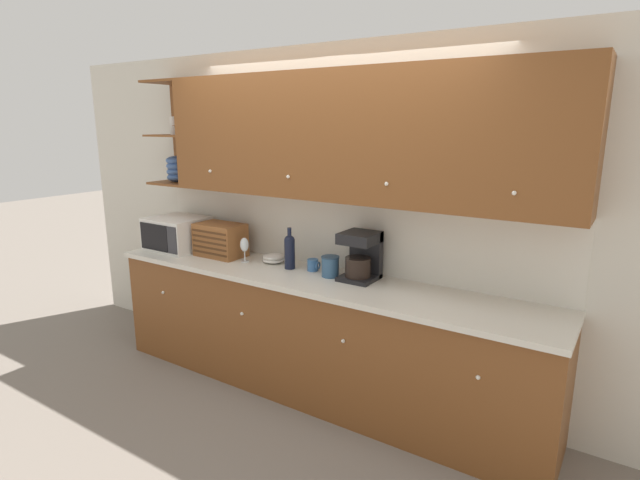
{
  "coord_description": "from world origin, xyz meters",
  "views": [
    {
      "loc": [
        1.96,
        -3.22,
        2.04
      ],
      "look_at": [
        0.0,
        -0.21,
        1.19
      ],
      "focal_mm": 28.0,
      "sensor_mm": 36.0,
      "label": 1
    }
  ],
  "objects_px": {
    "mug": "(313,265)",
    "storage_canister": "(330,266)",
    "bowl_stack_on_counter": "(274,258)",
    "wine_bottle": "(290,250)",
    "bread_box": "(220,240)",
    "wine_glass": "(244,246)",
    "microwave": "(177,233)",
    "coffee_maker": "(361,255)"
  },
  "relations": [
    {
      "from": "storage_canister",
      "to": "coffee_maker",
      "type": "relative_size",
      "value": 0.44
    },
    {
      "from": "microwave",
      "to": "bowl_stack_on_counter",
      "type": "distance_m",
      "value": 1.0
    },
    {
      "from": "bowl_stack_on_counter",
      "to": "wine_bottle",
      "type": "height_order",
      "value": "wine_bottle"
    },
    {
      "from": "bread_box",
      "to": "wine_bottle",
      "type": "relative_size",
      "value": 1.27
    },
    {
      "from": "wine_bottle",
      "to": "mug",
      "type": "xyz_separation_m",
      "value": [
        0.18,
        0.05,
        -0.1
      ]
    },
    {
      "from": "bread_box",
      "to": "wine_bottle",
      "type": "bearing_deg",
      "value": 1.17
    },
    {
      "from": "microwave",
      "to": "wine_glass",
      "type": "xyz_separation_m",
      "value": [
        0.78,
        0.01,
        -0.01
      ]
    },
    {
      "from": "mug",
      "to": "bread_box",
      "type": "bearing_deg",
      "value": -175.94
    },
    {
      "from": "bowl_stack_on_counter",
      "to": "wine_bottle",
      "type": "distance_m",
      "value": 0.25
    },
    {
      "from": "wine_glass",
      "to": "bowl_stack_on_counter",
      "type": "bearing_deg",
      "value": 28.73
    },
    {
      "from": "bread_box",
      "to": "bowl_stack_on_counter",
      "type": "bearing_deg",
      "value": 9.3
    },
    {
      "from": "bowl_stack_on_counter",
      "to": "mug",
      "type": "height_order",
      "value": "mug"
    },
    {
      "from": "microwave",
      "to": "bread_box",
      "type": "height_order",
      "value": "microwave"
    },
    {
      "from": "storage_canister",
      "to": "microwave",
      "type": "bearing_deg",
      "value": -178.03
    },
    {
      "from": "storage_canister",
      "to": "mug",
      "type": "bearing_deg",
      "value": 164.3
    },
    {
      "from": "microwave",
      "to": "mug",
      "type": "xyz_separation_m",
      "value": [
        1.38,
        0.11,
        -0.1
      ]
    },
    {
      "from": "wine_glass",
      "to": "storage_canister",
      "type": "height_order",
      "value": "wine_glass"
    },
    {
      "from": "wine_glass",
      "to": "bowl_stack_on_counter",
      "type": "xyz_separation_m",
      "value": [
        0.21,
        0.11,
        -0.1
      ]
    },
    {
      "from": "bread_box",
      "to": "mug",
      "type": "height_order",
      "value": "bread_box"
    },
    {
      "from": "wine_bottle",
      "to": "bowl_stack_on_counter",
      "type": "bearing_deg",
      "value": 162.27
    },
    {
      "from": "microwave",
      "to": "coffee_maker",
      "type": "relative_size",
      "value": 1.38
    },
    {
      "from": "wine_glass",
      "to": "wine_bottle",
      "type": "relative_size",
      "value": 0.62
    },
    {
      "from": "bowl_stack_on_counter",
      "to": "wine_bottle",
      "type": "relative_size",
      "value": 0.57
    },
    {
      "from": "wine_glass",
      "to": "coffee_maker",
      "type": "height_order",
      "value": "coffee_maker"
    },
    {
      "from": "wine_bottle",
      "to": "mug",
      "type": "height_order",
      "value": "wine_bottle"
    },
    {
      "from": "bowl_stack_on_counter",
      "to": "coffee_maker",
      "type": "bearing_deg",
      "value": 0.03
    },
    {
      "from": "wine_bottle",
      "to": "mug",
      "type": "relative_size",
      "value": 3.38
    },
    {
      "from": "mug",
      "to": "coffee_maker",
      "type": "relative_size",
      "value": 0.27
    },
    {
      "from": "bowl_stack_on_counter",
      "to": "mug",
      "type": "xyz_separation_m",
      "value": [
        0.4,
        -0.02,
        0.01
      ]
    },
    {
      "from": "bread_box",
      "to": "wine_bottle",
      "type": "distance_m",
      "value": 0.71
    },
    {
      "from": "bread_box",
      "to": "storage_canister",
      "type": "bearing_deg",
      "value": 0.59
    },
    {
      "from": "mug",
      "to": "storage_canister",
      "type": "height_order",
      "value": "storage_canister"
    },
    {
      "from": "coffee_maker",
      "to": "wine_bottle",
      "type": "bearing_deg",
      "value": -173.38
    },
    {
      "from": "coffee_maker",
      "to": "wine_glass",
      "type": "bearing_deg",
      "value": -173.52
    },
    {
      "from": "bread_box",
      "to": "bowl_stack_on_counter",
      "type": "xyz_separation_m",
      "value": [
        0.5,
        0.08,
        -0.1
      ]
    },
    {
      "from": "wine_glass",
      "to": "wine_bottle",
      "type": "height_order",
      "value": "wine_bottle"
    },
    {
      "from": "bowl_stack_on_counter",
      "to": "wine_bottle",
      "type": "xyz_separation_m",
      "value": [
        0.21,
        -0.07,
        0.11
      ]
    },
    {
      "from": "bread_box",
      "to": "wine_glass",
      "type": "xyz_separation_m",
      "value": [
        0.3,
        -0.03,
        -0.0
      ]
    },
    {
      "from": "storage_canister",
      "to": "wine_glass",
      "type": "bearing_deg",
      "value": -176.91
    },
    {
      "from": "wine_glass",
      "to": "wine_bottle",
      "type": "xyz_separation_m",
      "value": [
        0.42,
        0.05,
        0.01
      ]
    },
    {
      "from": "mug",
      "to": "bowl_stack_on_counter",
      "type": "bearing_deg",
      "value": 177.31
    },
    {
      "from": "bowl_stack_on_counter",
      "to": "coffee_maker",
      "type": "xyz_separation_m",
      "value": [
        0.8,
        0.0,
        0.14
      ]
    }
  ]
}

